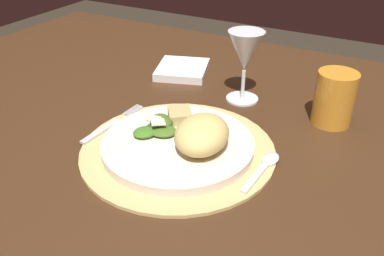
{
  "coord_description": "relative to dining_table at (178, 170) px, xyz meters",
  "views": [
    {
      "loc": [
        0.37,
        -0.62,
        1.14
      ],
      "look_at": [
        0.07,
        -0.07,
        0.77
      ],
      "focal_mm": 38.4,
      "sensor_mm": 36.0,
      "label": 1
    }
  ],
  "objects": [
    {
      "name": "dining_table",
      "position": [
        0.0,
        0.0,
        0.0
      ],
      "size": [
        1.4,
        0.97,
        0.75
      ],
      "color": "#3F2614",
      "rests_on": "ground"
    },
    {
      "name": "placemat",
      "position": [
        0.07,
        -0.12,
        0.14
      ],
      "size": [
        0.33,
        0.33,
        0.01
      ],
      "primitive_type": "cylinder",
      "color": "#D5B56F",
      "rests_on": "dining_table"
    },
    {
      "name": "dinner_plate",
      "position": [
        0.07,
        -0.12,
        0.15
      ],
      "size": [
        0.26,
        0.26,
        0.02
      ],
      "primitive_type": "cylinder",
      "color": "silver",
      "rests_on": "placemat"
    },
    {
      "name": "pasta_serving",
      "position": [
        0.12,
        -0.12,
        0.19
      ],
      "size": [
        0.11,
        0.13,
        0.05
      ],
      "primitive_type": "ellipsoid",
      "rotation": [
        0.0,
        0.0,
        1.79
      ],
      "color": "#DAC16D",
      "rests_on": "dinner_plate"
    },
    {
      "name": "salad_greens",
      "position": [
        0.02,
        -0.1,
        0.17
      ],
      "size": [
        0.07,
        0.09,
        0.03
      ],
      "color": "#407322",
      "rests_on": "dinner_plate"
    },
    {
      "name": "bread_piece",
      "position": [
        0.04,
        -0.05,
        0.17
      ],
      "size": [
        0.06,
        0.07,
        0.02
      ],
      "primitive_type": "cube",
      "rotation": [
        0.0,
        0.0,
        2.2
      ],
      "color": "tan",
      "rests_on": "dinner_plate"
    },
    {
      "name": "fork",
      "position": [
        -0.08,
        -0.11,
        0.15
      ],
      "size": [
        0.02,
        0.16,
        0.0
      ],
      "color": "silver",
      "rests_on": "placemat"
    },
    {
      "name": "spoon",
      "position": [
        0.22,
        -0.09,
        0.15
      ],
      "size": [
        0.03,
        0.12,
        0.01
      ],
      "color": "silver",
      "rests_on": "placemat"
    },
    {
      "name": "napkin",
      "position": [
        -0.09,
        0.18,
        0.15
      ],
      "size": [
        0.15,
        0.16,
        0.02
      ],
      "primitive_type": "cube",
      "rotation": [
        0.0,
        0.0,
        0.32
      ],
      "color": "white",
      "rests_on": "dining_table"
    },
    {
      "name": "wine_glass",
      "position": [
        0.09,
        0.12,
        0.24
      ],
      "size": [
        0.07,
        0.07,
        0.15
      ],
      "color": "silver",
      "rests_on": "dining_table"
    },
    {
      "name": "amber_tumbler",
      "position": [
        0.28,
        0.11,
        0.19
      ],
      "size": [
        0.07,
        0.07,
        0.1
      ],
      "primitive_type": "cylinder",
      "color": "orange",
      "rests_on": "dining_table"
    }
  ]
}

